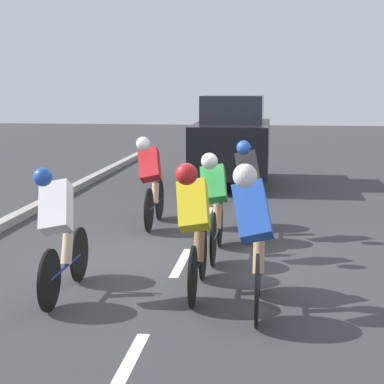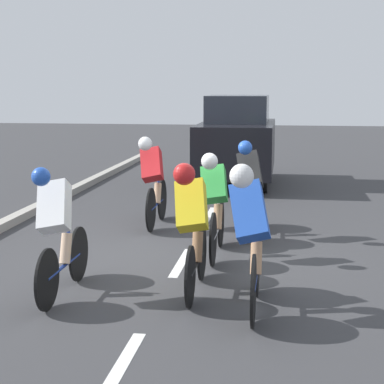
{
  "view_description": "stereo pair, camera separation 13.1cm",
  "coord_description": "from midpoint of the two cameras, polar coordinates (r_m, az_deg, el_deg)",
  "views": [
    {
      "loc": [
        -1.17,
        8.23,
        2.31
      ],
      "look_at": [
        -0.14,
        0.1,
        0.95
      ],
      "focal_mm": 60.0,
      "sensor_mm": 36.0,
      "label": 1
    },
    {
      "loc": [
        -1.3,
        8.21,
        2.31
      ],
      "look_at": [
        -0.14,
        0.1,
        0.95
      ],
      "focal_mm": 60.0,
      "sensor_mm": 36.0,
      "label": 2
    }
  ],
  "objects": [
    {
      "name": "lane_stripe_mid",
      "position": [
        8.53,
        -0.49,
        -6.26
      ],
      "size": [
        0.12,
        1.4,
        0.01
      ],
      "primitive_type": "cube",
      "color": "white",
      "rests_on": "ground"
    },
    {
      "name": "cyclist_white",
      "position": [
        7.15,
        -11.36,
        -3.23
      ],
      "size": [
        0.42,
        1.69,
        1.48
      ],
      "color": "black",
      "rests_on": "ground"
    },
    {
      "name": "lane_stripe_far",
      "position": [
        11.62,
        1.88,
        -2.03
      ],
      "size": [
        0.12,
        1.4,
        0.01
      ],
      "primitive_type": "cube",
      "color": "white",
      "rests_on": "ground"
    },
    {
      "name": "cyclist_green",
      "position": [
        8.64,
        2.5,
        -0.96
      ],
      "size": [
        0.39,
        1.73,
        1.45
      ],
      "color": "black",
      "rests_on": "ground"
    },
    {
      "name": "cyclist_red",
      "position": [
        10.56,
        -3.11,
        1.14
      ],
      "size": [
        0.43,
        1.67,
        1.51
      ],
      "color": "black",
      "rests_on": "ground"
    },
    {
      "name": "support_car",
      "position": [
        15.2,
        4.3,
        4.64
      ],
      "size": [
        1.7,
        3.81,
        2.09
      ],
      "color": "black",
      "rests_on": "ground"
    },
    {
      "name": "cyclist_blue",
      "position": [
        6.53,
        5.85,
        -3.73
      ],
      "size": [
        0.45,
        1.67,
        1.57
      ],
      "color": "black",
      "rests_on": "ground"
    },
    {
      "name": "ground_plane",
      "position": [
        8.63,
        -0.4,
        -6.11
      ],
      "size": [
        60.0,
        60.0,
        0.0
      ],
      "primitive_type": "plane",
      "color": "#38383A"
    },
    {
      "name": "cyclist_yellow",
      "position": [
        7.06,
        0.58,
        -2.87
      ],
      "size": [
        0.41,
        1.64,
        1.51
      ],
      "color": "black",
      "rests_on": "ground"
    },
    {
      "name": "cyclist_black",
      "position": [
        9.9,
        5.64,
        0.55
      ],
      "size": [
        0.44,
        1.69,
        1.51
      ],
      "color": "black",
      "rests_on": "ground"
    },
    {
      "name": "lane_stripe_near",
      "position": [
        5.58,
        -5.61,
        -15.08
      ],
      "size": [
        0.12,
        1.4,
        0.01
      ],
      "primitive_type": "cube",
      "color": "white",
      "rests_on": "ground"
    }
  ]
}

